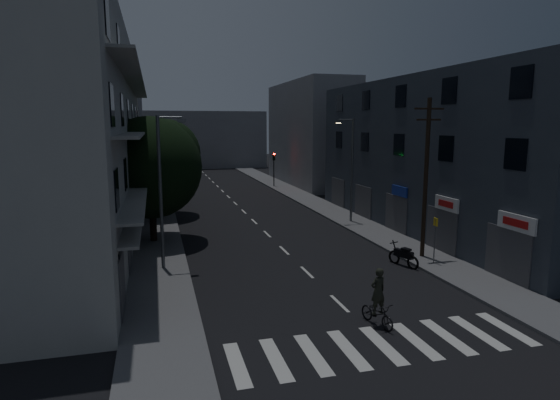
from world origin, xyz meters
TOP-DOWN VIEW (x-y plane):
  - ground at (0.00, 25.00)m, footprint 160.00×160.00m
  - sidewalk_left at (-7.50, 25.00)m, footprint 3.00×90.00m
  - sidewalk_right at (7.50, 25.00)m, footprint 3.00×90.00m
  - crosswalk at (-0.00, -2.00)m, footprint 10.90×3.00m
  - lane_markings at (0.00, 31.25)m, footprint 0.15×60.50m
  - building_left at (-11.98, 18.00)m, footprint 7.00×36.00m
  - building_right at (11.99, 14.00)m, footprint 6.19×28.00m
  - building_far_left at (-12.00, 48.00)m, footprint 6.00×20.00m
  - building_far_right at (12.00, 42.00)m, footprint 6.00×20.00m
  - building_far_end at (0.00, 70.00)m, footprint 24.00×8.00m
  - tree_near at (-7.71, 15.13)m, footprint 6.56×6.56m
  - tree_mid at (-7.47, 24.22)m, footprint 6.66×6.66m
  - tree_far at (-7.36, 34.60)m, footprint 5.62×5.62m
  - traffic_signal_far_right at (6.65, 39.71)m, footprint 0.28×0.37m
  - traffic_signal_far_left at (-6.35, 39.89)m, footprint 0.28×0.37m
  - street_lamp_left_near at (-7.17, 8.82)m, footprint 1.51×0.25m
  - street_lamp_right at (7.17, 17.54)m, footprint 1.51×0.25m
  - street_lamp_left_far at (-6.92, 28.84)m, footprint 1.51×0.25m
  - utility_pole at (7.27, 7.26)m, footprint 1.80×0.24m
  - bus_stop_sign at (7.13, 5.86)m, footprint 0.06×0.35m
  - motorcycle at (5.47, 6.22)m, footprint 0.92×2.04m
  - cyclist at (0.54, -0.46)m, footprint 1.05×1.92m

SIDE VIEW (x-z plane):
  - ground at x=0.00m, z-range 0.00..0.00m
  - crosswalk at x=0.00m, z-range 0.00..0.01m
  - lane_markings at x=0.00m, z-range 0.00..0.01m
  - sidewalk_left at x=-7.50m, z-range 0.00..0.15m
  - sidewalk_right at x=7.50m, z-range 0.00..0.15m
  - motorcycle at x=5.47m, z-range -0.14..1.21m
  - cyclist at x=0.54m, z-range -0.38..1.93m
  - bus_stop_sign at x=7.13m, z-range 0.63..3.15m
  - traffic_signal_far_right at x=6.65m, z-range 1.05..5.15m
  - traffic_signal_far_left at x=-6.35m, z-range 1.05..5.15m
  - tree_far at x=-7.36m, z-range 1.03..7.97m
  - street_lamp_left_near at x=-7.17m, z-range 0.60..8.60m
  - street_lamp_right at x=7.17m, z-range 0.60..8.60m
  - street_lamp_left_far at x=-6.92m, z-range 0.60..8.60m
  - utility_pole at x=7.27m, z-range 0.37..9.37m
  - building_far_end at x=0.00m, z-range 0.00..10.00m
  - tree_near at x=-7.71m, z-range 1.17..9.25m
  - tree_mid at x=-7.47m, z-range 1.17..9.36m
  - building_right at x=11.99m, z-range 0.00..11.00m
  - building_far_right at x=12.00m, z-range 0.00..13.00m
  - building_left at x=-11.98m, z-range -0.01..13.99m
  - building_far_left at x=-12.00m, z-range 0.00..16.00m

